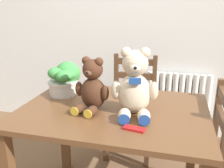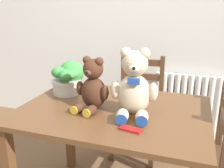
% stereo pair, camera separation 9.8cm
% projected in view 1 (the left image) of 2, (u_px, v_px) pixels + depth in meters
% --- Properties ---
extents(wall_back, '(8.00, 0.04, 2.60)m').
position_uv_depth(wall_back, '(144.00, 12.00, 2.54)').
color(wall_back, silver).
rests_on(wall_back, ground_plane).
extents(radiator, '(0.67, 0.10, 0.70)m').
position_uv_depth(radiator, '(177.00, 108.00, 2.68)').
color(radiator, white).
rests_on(radiator, ground_plane).
extents(dining_table, '(1.13, 0.82, 0.77)m').
position_uv_depth(dining_table, '(113.00, 126.00, 1.55)').
color(dining_table, brown).
rests_on(dining_table, ground_plane).
extents(wooden_chair_behind, '(0.41, 0.44, 0.92)m').
position_uv_depth(wooden_chair_behind, '(132.00, 106.00, 2.36)').
color(wooden_chair_behind, brown).
rests_on(wooden_chair_behind, ground_plane).
extents(teddy_bear_left, '(0.22, 0.24, 0.32)m').
position_uv_depth(teddy_bear_left, '(92.00, 87.00, 1.47)').
color(teddy_bear_left, '#472819').
rests_on(teddy_bear_left, dining_table).
extents(teddy_bear_right, '(0.27, 0.29, 0.38)m').
position_uv_depth(teddy_bear_right, '(135.00, 86.00, 1.40)').
color(teddy_bear_right, beige).
rests_on(teddy_bear_right, dining_table).
extents(potted_plant, '(0.21, 0.25, 0.23)m').
position_uv_depth(potted_plant, '(65.00, 78.00, 1.73)').
color(potted_plant, beige).
rests_on(potted_plant, dining_table).
extents(chocolate_bar, '(0.12, 0.06, 0.01)m').
position_uv_depth(chocolate_bar, '(134.00, 129.00, 1.25)').
color(chocolate_bar, red).
rests_on(chocolate_bar, dining_table).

